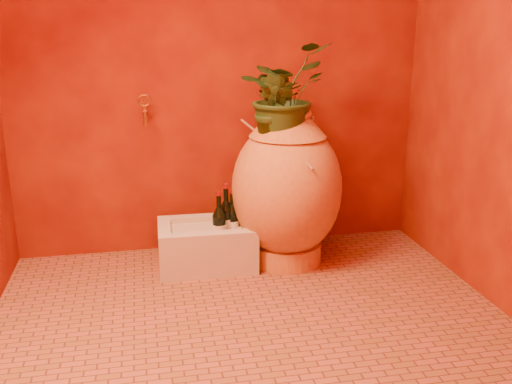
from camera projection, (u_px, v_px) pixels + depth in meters
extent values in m
plane|color=brown|center=(251.00, 319.00, 2.78)|extent=(2.50, 2.50, 0.00)
cube|color=#5F0B05|center=(218.00, 46.00, 3.36)|extent=(2.50, 0.02, 2.50)
cylinder|color=#C27F36|center=(286.00, 251.00, 3.44)|extent=(0.51, 0.51, 0.12)
ellipsoid|color=#C27F36|center=(287.00, 189.00, 3.33)|extent=(0.78, 0.78, 0.81)
cone|color=#C27F36|center=(288.00, 126.00, 3.22)|extent=(0.54, 0.54, 0.12)
torus|color=#C27F36|center=(288.00, 113.00, 3.20)|extent=(0.33, 0.33, 0.05)
cylinder|color=olive|center=(276.00, 148.00, 3.19)|extent=(0.34, 0.37, 0.28)
cylinder|color=olive|center=(289.00, 144.00, 3.13)|extent=(0.17, 0.38, 0.22)
cylinder|color=olive|center=(309.00, 138.00, 3.18)|extent=(0.17, 0.34, 0.19)
cube|color=#B8AD99|center=(207.00, 247.00, 3.35)|extent=(0.57, 0.39, 0.23)
cube|color=#B8AD99|center=(203.00, 218.00, 3.46)|extent=(0.56, 0.09, 0.03)
cube|color=#B8AD99|center=(210.00, 236.00, 3.17)|extent=(0.56, 0.09, 0.03)
cube|color=#B8AD99|center=(164.00, 229.00, 3.27)|extent=(0.08, 0.24, 0.03)
cube|color=#B8AD99|center=(247.00, 223.00, 3.36)|extent=(0.08, 0.24, 0.03)
cylinder|color=black|center=(226.00, 225.00, 3.36)|extent=(0.08, 0.08, 0.20)
cone|color=black|center=(226.00, 205.00, 3.32)|extent=(0.08, 0.08, 0.05)
cylinder|color=black|center=(226.00, 194.00, 3.30)|extent=(0.03, 0.03, 0.08)
cylinder|color=maroon|center=(226.00, 186.00, 3.29)|extent=(0.03, 0.03, 0.03)
cylinder|color=silver|center=(226.00, 225.00, 3.36)|extent=(0.09, 0.09, 0.09)
cylinder|color=black|center=(219.00, 231.00, 3.28)|extent=(0.08, 0.08, 0.18)
cone|color=black|center=(219.00, 211.00, 3.25)|extent=(0.08, 0.08, 0.05)
cylinder|color=black|center=(219.00, 201.00, 3.23)|extent=(0.03, 0.03, 0.07)
cylinder|color=maroon|center=(219.00, 193.00, 3.22)|extent=(0.03, 0.03, 0.03)
cylinder|color=silver|center=(219.00, 231.00, 3.28)|extent=(0.08, 0.08, 0.08)
cylinder|color=black|center=(233.00, 226.00, 3.36)|extent=(0.07, 0.07, 0.18)
cone|color=black|center=(232.00, 208.00, 3.33)|extent=(0.07, 0.07, 0.05)
cylinder|color=black|center=(232.00, 199.00, 3.31)|extent=(0.03, 0.03, 0.07)
cylinder|color=maroon|center=(232.00, 191.00, 3.30)|extent=(0.03, 0.03, 0.02)
cylinder|color=silver|center=(233.00, 226.00, 3.36)|extent=(0.08, 0.08, 0.08)
cylinder|color=#A87326|center=(145.00, 110.00, 3.31)|extent=(0.02, 0.15, 0.02)
cylinder|color=#A87326|center=(145.00, 119.00, 3.25)|extent=(0.02, 0.02, 0.08)
torus|color=#A87326|center=(144.00, 101.00, 3.29)|extent=(0.07, 0.01, 0.07)
cylinder|color=#A87326|center=(144.00, 105.00, 3.30)|extent=(0.01, 0.01, 0.05)
imported|color=#223F16|center=(283.00, 94.00, 3.17)|extent=(0.67, 0.66, 0.56)
imported|color=#223F16|center=(274.00, 110.00, 3.11)|extent=(0.29, 0.29, 0.41)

